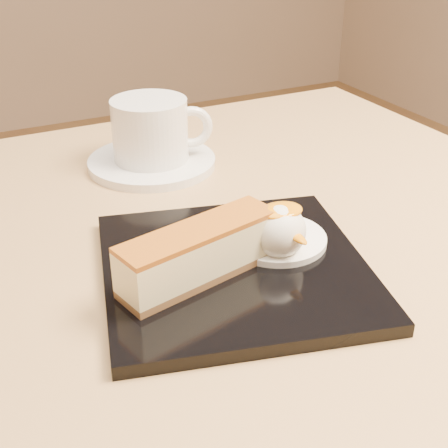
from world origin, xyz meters
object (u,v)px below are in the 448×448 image
coffee_cup (152,128)px  saucer (152,162)px  dessert_plate (235,269)px  cheesecake (199,253)px  table (231,388)px  ice_cream_scoop (279,231)px

coffee_cup → saucer: bearing=180.0°
dessert_plate → cheesecake: 0.05m
table → ice_cream_scoop: (0.03, -0.03, 0.19)m
table → saucer: bearing=87.3°
cheesecake → coffee_cup: 0.26m
cheesecake → coffee_cup: (0.06, 0.26, 0.01)m
table → saucer: size_ratio=5.33×
ice_cream_scoop → saucer: ice_cream_scoop is taller
ice_cream_scoop → coffee_cup: size_ratio=0.40×
dessert_plate → cheesecake: bearing=-171.9°
coffee_cup → table: bearing=-76.7°
cheesecake → saucer: 0.26m
table → ice_cream_scoop: ice_cream_scoop is taller
dessert_plate → ice_cream_scoop: bearing=-7.1°
table → saucer: saucer is taller
table → coffee_cup: (0.01, 0.23, 0.20)m
ice_cream_scoop → saucer: (-0.02, 0.26, -0.03)m
ice_cream_scoop → saucer: 0.26m
cheesecake → ice_cream_scoop: (0.08, -0.00, 0.00)m
table → cheesecake: 0.20m
cheesecake → saucer: (0.06, 0.26, -0.03)m
dessert_plate → saucer: 0.25m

